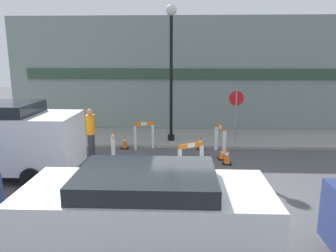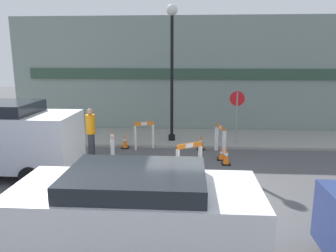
{
  "view_description": "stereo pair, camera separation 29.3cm",
  "coord_description": "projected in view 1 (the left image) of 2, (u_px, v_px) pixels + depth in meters",
  "views": [
    {
      "loc": [
        -0.56,
        -8.19,
        3.66
      ],
      "look_at": [
        -1.07,
        4.12,
        1.0
      ],
      "focal_mm": 35.0,
      "sensor_mm": 36.0,
      "label": 1
    },
    {
      "loc": [
        -0.27,
        -8.18,
        3.66
      ],
      "look_at": [
        -1.07,
        4.12,
        1.0
      ],
      "focal_mm": 35.0,
      "sensor_mm": 36.0,
      "label": 2
    }
  ],
  "objects": [
    {
      "name": "stop_sign",
      "position": [
        236.0,
        108.0,
        13.35
      ],
      "size": [
        0.6,
        0.07,
        2.15
      ],
      "rotation": [
        0.0,
        0.0,
        3.07
      ],
      "color": "gray",
      "rests_on": "sidewalk_slab"
    },
    {
      "name": "traffic_cone_2",
      "position": [
        125.0,
        141.0,
        13.1
      ],
      "size": [
        0.3,
        0.3,
        0.61
      ],
      "color": "black",
      "rests_on": "ground_plane"
    },
    {
      "name": "traffic_cone_0",
      "position": [
        227.0,
        155.0,
        11.2
      ],
      "size": [
        0.3,
        0.3,
        0.64
      ],
      "color": "black",
      "rests_on": "ground_plane"
    },
    {
      "name": "sidewalk_slab",
      "position": [
        194.0,
        138.0,
        14.7
      ],
      "size": [
        18.0,
        3.2,
        0.11
      ],
      "color": "gray",
      "rests_on": "ground_plane"
    },
    {
      "name": "person_worker",
      "position": [
        91.0,
        131.0,
        11.96
      ],
      "size": [
        0.38,
        0.38,
        1.78
      ],
      "rotation": [
        0.0,
        0.0,
        0.11
      ],
      "color": "#33333D",
      "rests_on": "ground_plane"
    },
    {
      "name": "barricade_0",
      "position": [
        113.0,
        146.0,
        11.63
      ],
      "size": [
        0.32,
        0.85,
        0.97
      ],
      "rotation": [
        0.0,
        0.0,
        4.94
      ],
      "color": "white",
      "rests_on": "ground_plane"
    },
    {
      "name": "traffic_cone_3",
      "position": [
        222.0,
        153.0,
        11.74
      ],
      "size": [
        0.3,
        0.3,
        0.46
      ],
      "color": "black",
      "rests_on": "ground_plane"
    },
    {
      "name": "barricade_2",
      "position": [
        220.0,
        138.0,
        12.48
      ],
      "size": [
        0.37,
        0.79,
        1.08
      ],
      "rotation": [
        0.0,
        0.0,
        8.16
      ],
      "color": "white",
      "rests_on": "ground_plane"
    },
    {
      "name": "traffic_cone_4",
      "position": [
        167.0,
        164.0,
        10.44
      ],
      "size": [
        0.3,
        0.3,
        0.59
      ],
      "color": "black",
      "rests_on": "ground_plane"
    },
    {
      "name": "parked_car_1",
      "position": [
        147.0,
        216.0,
        5.5
      ],
      "size": [
        4.11,
        1.95,
        1.82
      ],
      "color": "silver",
      "rests_on": "ground_plane"
    },
    {
      "name": "barricade_1",
      "position": [
        191.0,
        156.0,
        10.37
      ],
      "size": [
        0.83,
        0.62,
        0.97
      ],
      "rotation": [
        0.0,
        0.0,
        6.88
      ],
      "color": "white",
      "rests_on": "ground_plane"
    },
    {
      "name": "ground_plane",
      "position": [
        202.0,
        195.0,
        8.75
      ],
      "size": [
        60.0,
        60.0,
        0.0
      ],
      "primitive_type": "plane",
      "color": "#4C4C4F"
    },
    {
      "name": "storefront_facade",
      "position": [
        193.0,
        75.0,
        15.76
      ],
      "size": [
        18.0,
        0.22,
        5.5
      ],
      "color": "gray",
      "rests_on": "ground_plane"
    },
    {
      "name": "traffic_cone_1",
      "position": [
        201.0,
        142.0,
        12.98
      ],
      "size": [
        0.3,
        0.3,
        0.61
      ],
      "color": "black",
      "rests_on": "ground_plane"
    },
    {
      "name": "barricade_3",
      "position": [
        144.0,
        135.0,
        12.96
      ],
      "size": [
        0.78,
        0.43,
        1.11
      ],
      "rotation": [
        0.0,
        0.0,
        9.82
      ],
      "color": "white",
      "rests_on": "ground_plane"
    },
    {
      "name": "streetlamp_post",
      "position": [
        171.0,
        56.0,
        13.31
      ],
      "size": [
        0.44,
        0.44,
        5.54
      ],
      "color": "black",
      "rests_on": "sidewalk_slab"
    }
  ]
}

